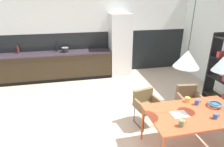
{
  "coord_description": "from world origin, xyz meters",
  "views": [
    {
      "loc": [
        -0.83,
        -3.24,
        2.58
      ],
      "look_at": [
        0.02,
        0.75,
        0.94
      ],
      "focal_mm": 30.8,
      "sensor_mm": 36.0,
      "label": 1
    }
  ],
  "objects_px": {
    "refrigerator_column": "(120,45)",
    "bottle_oil_tall": "(56,48)",
    "mug_glass_clear": "(197,102)",
    "dining_table": "(194,115)",
    "pendant_lamp_over_table_near": "(187,59)",
    "mug_wide_latte": "(187,100)",
    "mug_short_terracotta": "(216,116)",
    "bottle_vinegar_dark": "(18,50)",
    "pendant_lamp_over_table_far": "(222,64)",
    "armchair_near_window": "(188,97)",
    "mug_tall_blue": "(182,123)",
    "open_book": "(179,114)",
    "fruit_bowl": "(215,104)",
    "armchair_corner_seat": "(146,102)",
    "cooking_pot": "(65,50)"
  },
  "relations": [
    {
      "from": "refrigerator_column",
      "to": "armchair_corner_seat",
      "type": "height_order",
      "value": "refrigerator_column"
    },
    {
      "from": "cooking_pot",
      "to": "bottle_vinegar_dark",
      "type": "distance_m",
      "value": 1.46
    },
    {
      "from": "mug_glass_clear",
      "to": "cooking_pot",
      "type": "distance_m",
      "value": 4.31
    },
    {
      "from": "fruit_bowl",
      "to": "armchair_near_window",
      "type": "bearing_deg",
      "value": 87.59
    },
    {
      "from": "refrigerator_column",
      "to": "bottle_oil_tall",
      "type": "relative_size",
      "value": 7.13
    },
    {
      "from": "armchair_near_window",
      "to": "mug_tall_blue",
      "type": "bearing_deg",
      "value": 59.17
    },
    {
      "from": "mug_wide_latte",
      "to": "cooking_pot",
      "type": "xyz_separation_m",
      "value": [
        -2.24,
        3.48,
        0.17
      ]
    },
    {
      "from": "refrigerator_column",
      "to": "mug_short_terracotta",
      "type": "height_order",
      "value": "refrigerator_column"
    },
    {
      "from": "bottle_oil_tall",
      "to": "pendant_lamp_over_table_near",
      "type": "xyz_separation_m",
      "value": [
        2.12,
        -4.01,
        0.73
      ]
    },
    {
      "from": "mug_wide_latte",
      "to": "mug_glass_clear",
      "type": "relative_size",
      "value": 1.1
    },
    {
      "from": "mug_glass_clear",
      "to": "cooking_pot",
      "type": "relative_size",
      "value": 0.55
    },
    {
      "from": "mug_tall_blue",
      "to": "pendant_lamp_over_table_far",
      "type": "bearing_deg",
      "value": 20.17
    },
    {
      "from": "pendant_lamp_over_table_near",
      "to": "mug_wide_latte",
      "type": "bearing_deg",
      "value": 43.54
    },
    {
      "from": "open_book",
      "to": "mug_wide_latte",
      "type": "height_order",
      "value": "mug_wide_latte"
    },
    {
      "from": "open_book",
      "to": "mug_short_terracotta",
      "type": "bearing_deg",
      "value": -22.67
    },
    {
      "from": "armchair_near_window",
      "to": "mug_glass_clear",
      "type": "distance_m",
      "value": 0.81
    },
    {
      "from": "bottle_vinegar_dark",
      "to": "pendant_lamp_over_table_far",
      "type": "distance_m",
      "value": 5.65
    },
    {
      "from": "mug_short_terracotta",
      "to": "mug_wide_latte",
      "type": "distance_m",
      "value": 0.59
    },
    {
      "from": "armchair_corner_seat",
      "to": "fruit_bowl",
      "type": "bearing_deg",
      "value": 128.42
    },
    {
      "from": "mug_wide_latte",
      "to": "mug_tall_blue",
      "type": "bearing_deg",
      "value": -128.06
    },
    {
      "from": "bottle_vinegar_dark",
      "to": "fruit_bowl",
      "type": "bearing_deg",
      "value": -43.62
    },
    {
      "from": "fruit_bowl",
      "to": "mug_glass_clear",
      "type": "xyz_separation_m",
      "value": [
        -0.27,
        0.12,
        0.01
      ]
    },
    {
      "from": "mug_glass_clear",
      "to": "dining_table",
      "type": "bearing_deg",
      "value": -129.41
    },
    {
      "from": "open_book",
      "to": "pendant_lamp_over_table_far",
      "type": "xyz_separation_m",
      "value": [
        0.61,
        -0.01,
        0.85
      ]
    },
    {
      "from": "cooking_pot",
      "to": "refrigerator_column",
      "type": "bearing_deg",
      "value": -0.97
    },
    {
      "from": "bottle_vinegar_dark",
      "to": "mug_glass_clear",
      "type": "bearing_deg",
      "value": -44.71
    },
    {
      "from": "fruit_bowl",
      "to": "mug_wide_latte",
      "type": "height_order",
      "value": "mug_wide_latte"
    },
    {
      "from": "mug_tall_blue",
      "to": "open_book",
      "type": "bearing_deg",
      "value": 64.57
    },
    {
      "from": "fruit_bowl",
      "to": "pendant_lamp_over_table_far",
      "type": "xyz_separation_m",
      "value": [
        -0.14,
        -0.11,
        0.81
      ]
    },
    {
      "from": "mug_wide_latte",
      "to": "bottle_vinegar_dark",
      "type": "relative_size",
      "value": 0.51
    },
    {
      "from": "mug_glass_clear",
      "to": "pendant_lamp_over_table_near",
      "type": "xyz_separation_m",
      "value": [
        -0.51,
        -0.25,
        0.93
      ]
    },
    {
      "from": "armchair_corner_seat",
      "to": "pendant_lamp_over_table_near",
      "type": "distance_m",
      "value": 1.56
    },
    {
      "from": "mug_wide_latte",
      "to": "bottle_oil_tall",
      "type": "height_order",
      "value": "bottle_oil_tall"
    },
    {
      "from": "mug_glass_clear",
      "to": "fruit_bowl",
      "type": "bearing_deg",
      "value": -23.67
    },
    {
      "from": "dining_table",
      "to": "pendant_lamp_over_table_near",
      "type": "xyz_separation_m",
      "value": [
        -0.32,
        -0.02,
        1.03
      ]
    },
    {
      "from": "armchair_near_window",
      "to": "pendant_lamp_over_table_near",
      "type": "distance_m",
      "value": 1.75
    },
    {
      "from": "mug_tall_blue",
      "to": "mug_glass_clear",
      "type": "relative_size",
      "value": 1.08
    },
    {
      "from": "fruit_bowl",
      "to": "bottle_vinegar_dark",
      "type": "relative_size",
      "value": 0.99
    },
    {
      "from": "armchair_near_window",
      "to": "armchair_corner_seat",
      "type": "bearing_deg",
      "value": 7.02
    },
    {
      "from": "refrigerator_column",
      "to": "pendant_lamp_over_table_near",
      "type": "xyz_separation_m",
      "value": [
        0.01,
        -3.83,
        0.7
      ]
    },
    {
      "from": "fruit_bowl",
      "to": "refrigerator_column",
      "type": "bearing_deg",
      "value": 102.14
    },
    {
      "from": "bottle_vinegar_dark",
      "to": "pendant_lamp_over_table_near",
      "type": "xyz_separation_m",
      "value": [
        3.3,
        -4.02,
        0.73
      ]
    },
    {
      "from": "armchair_near_window",
      "to": "open_book",
      "type": "bearing_deg",
      "value": 56.09
    },
    {
      "from": "armchair_near_window",
      "to": "mug_wide_latte",
      "type": "xyz_separation_m",
      "value": [
        -0.42,
        -0.55,
        0.31
      ]
    },
    {
      "from": "armchair_near_window",
      "to": "cooking_pot",
      "type": "distance_m",
      "value": 3.98
    },
    {
      "from": "bottle_oil_tall",
      "to": "armchair_corner_seat",
      "type": "bearing_deg",
      "value": -57.8
    },
    {
      "from": "open_book",
      "to": "mug_tall_blue",
      "type": "relative_size",
      "value": 2.13
    },
    {
      "from": "armchair_corner_seat",
      "to": "open_book",
      "type": "bearing_deg",
      "value": 91.45
    },
    {
      "from": "refrigerator_column",
      "to": "pendant_lamp_over_table_near",
      "type": "bearing_deg",
      "value": -89.79
    },
    {
      "from": "mug_wide_latte",
      "to": "pendant_lamp_over_table_near",
      "type": "bearing_deg",
      "value": -136.46
    }
  ]
}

